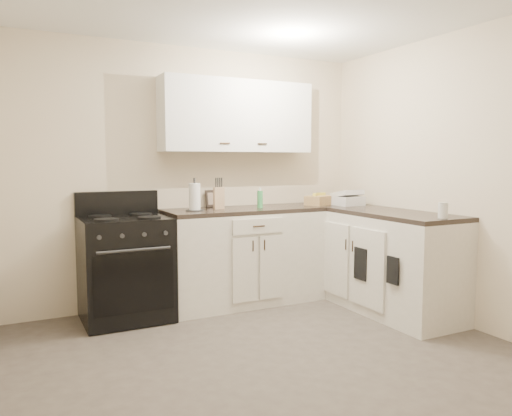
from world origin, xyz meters
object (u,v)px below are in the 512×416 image
countertop_grill (348,201)px  wicker_basket (319,200)px  stove (126,268)px  knife_block (219,198)px  paper_towel (195,197)px

countertop_grill → wicker_basket: bearing=142.7°
stove → wicker_basket: (2.03, -0.01, 0.53)m
knife_block → countertop_grill: (1.35, -0.26, -0.06)m
stove → countertop_grill: bearing=-4.8°
stove → knife_block: bearing=4.6°
wicker_basket → countertop_grill: size_ratio=1.12×
wicker_basket → paper_towel: bearing=179.3°
countertop_grill → knife_block: bearing=168.0°
wicker_basket → countertop_grill: wicker_basket is taller
wicker_basket → countertop_grill: bearing=-36.5°
stove → paper_towel: paper_towel is taller
paper_towel → wicker_basket: paper_towel is taller
knife_block → wicker_basket: size_ratio=0.72×
stove → paper_towel: (0.65, 0.00, 0.61)m
knife_block → countertop_grill: size_ratio=0.81×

